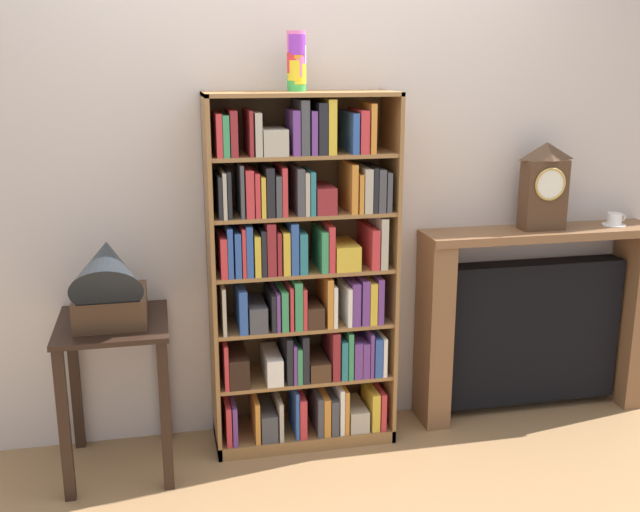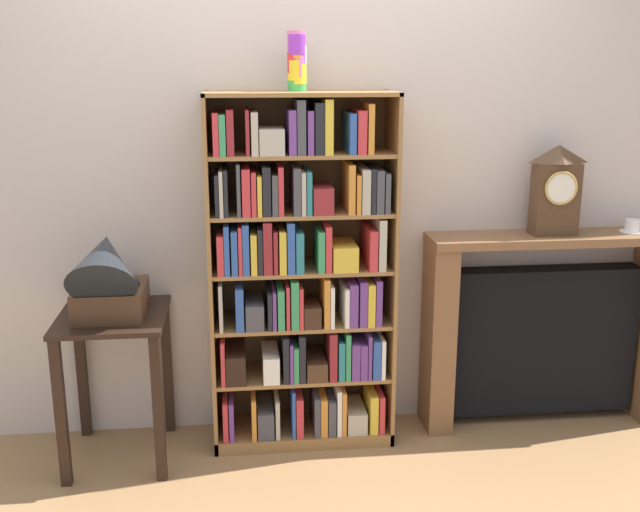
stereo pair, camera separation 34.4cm
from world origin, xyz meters
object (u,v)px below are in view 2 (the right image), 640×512
at_px(bookshelf, 302,282).
at_px(gramophone, 107,276).
at_px(side_table_left, 115,352).
at_px(cup_stack, 297,61).
at_px(teacup_with_saucer, 633,227).
at_px(mantel_clock, 556,190).
at_px(fireplace_mantel, 544,330).

xyz_separation_m(bookshelf, gramophone, (-0.85, -0.15, 0.10)).
distance_m(bookshelf, side_table_left, 0.90).
height_order(bookshelf, cup_stack, cup_stack).
xyz_separation_m(gramophone, teacup_with_saucer, (2.47, 0.19, 0.11)).
distance_m(gramophone, teacup_with_saucer, 2.48).
bearing_deg(side_table_left, bookshelf, 5.85).
xyz_separation_m(cup_stack, side_table_left, (-0.84, -0.12, -1.27)).
xyz_separation_m(side_table_left, gramophone, (0.00, -0.06, 0.38)).
height_order(side_table_left, gramophone, gramophone).
bearing_deg(bookshelf, teacup_with_saucer, 1.42).
relative_size(side_table_left, gramophone, 1.48).
bearing_deg(side_table_left, teacup_with_saucer, 2.96).
bearing_deg(gramophone, cup_stack, 12.57).
bearing_deg(teacup_with_saucer, mantel_clock, -179.64).
distance_m(cup_stack, gramophone, 1.24).
bearing_deg(fireplace_mantel, cup_stack, -178.74).
relative_size(bookshelf, fireplace_mantel, 1.36).
bearing_deg(mantel_clock, gramophone, -174.78).
distance_m(fireplace_mantel, teacup_with_saucer, 0.66).
height_order(fireplace_mantel, mantel_clock, mantel_clock).
bearing_deg(cup_stack, mantel_clock, 0.07).
xyz_separation_m(gramophone, fireplace_mantel, (2.07, 0.21, -0.41)).
relative_size(cup_stack, teacup_with_saucer, 2.09).
relative_size(bookshelf, teacup_with_saucer, 13.55).
height_order(bookshelf, fireplace_mantel, bookshelf).
bearing_deg(side_table_left, fireplace_mantel, 4.15).
relative_size(side_table_left, teacup_with_saucer, 5.70).
bearing_deg(fireplace_mantel, mantel_clock, -110.16).
bearing_deg(cup_stack, fireplace_mantel, 1.26).
bearing_deg(bookshelf, gramophone, -169.95).
bearing_deg(fireplace_mantel, bookshelf, -177.04).
height_order(bookshelf, gramophone, bookshelf).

